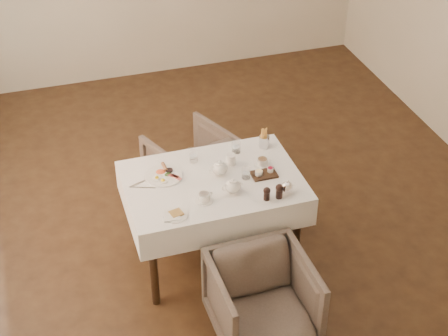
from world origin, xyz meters
TOP-DOWN VIEW (x-y plane):
  - table at (-0.39, -0.68)m, footprint 1.28×0.88m
  - armchair_near at (-0.29, -1.50)m, footprint 0.67×0.69m
  - armchair_far at (-0.33, 0.18)m, footprint 0.84×0.85m
  - breakfast_plate at (-0.72, -0.53)m, footprint 0.28×0.28m
  - side_plate at (-0.75, -1.00)m, footprint 0.17×0.17m
  - teapot_centre at (-0.32, -0.63)m, footprint 0.17×0.14m
  - teapot_front at (-0.30, -0.86)m, footprint 0.16×0.13m
  - creamer at (-0.20, -0.53)m, footprint 0.09×0.09m
  - teacup_near at (-0.52, -0.89)m, footprint 0.12×0.12m
  - teacup_far at (0.01, -0.61)m, footprint 0.12×0.12m
  - glass_left at (-0.46, -0.41)m, footprint 0.08×0.08m
  - glass_mid at (-0.15, -0.73)m, footprint 0.07×0.07m
  - glass_right at (-0.12, -0.39)m, footprint 0.09×0.09m
  - condiment_board at (-0.02, -0.74)m, footprint 0.19×0.13m
  - pepper_mill_left at (-0.10, -1.01)m, footprint 0.06×0.06m
  - pepper_mill_right at (-0.01, -1.02)m, footprint 0.07×0.07m
  - silver_pot at (0.06, -0.98)m, footprint 0.13×0.12m
  - fries_cup at (0.11, -0.38)m, footprint 0.08×0.08m
  - cutlery_fork at (-0.89, -0.55)m, footprint 0.19×0.09m
  - cutlery_knife at (-0.89, -0.62)m, footprint 0.17×0.07m

SIDE VIEW (x-z plane):
  - armchair_far at x=-0.33m, z-range 0.00..0.59m
  - armchair_near at x=-0.29m, z-range 0.00..0.61m
  - table at x=-0.39m, z-range 0.26..1.02m
  - cutlery_knife at x=-0.89m, z-range 0.76..0.76m
  - cutlery_fork at x=-0.89m, z-range 0.76..0.76m
  - side_plate at x=-0.75m, z-range 0.75..0.77m
  - breakfast_plate at x=-0.72m, z-range 0.75..0.78m
  - condiment_board at x=-0.02m, z-range 0.75..0.79m
  - teacup_far at x=0.01m, z-range 0.75..0.81m
  - teacup_near at x=-0.52m, z-range 0.75..0.81m
  - creamer at x=-0.20m, z-range 0.76..0.84m
  - glass_mid at x=-0.15m, z-range 0.76..0.84m
  - glass_left at x=-0.46m, z-range 0.76..0.85m
  - glass_right at x=-0.12m, z-range 0.76..0.85m
  - pepper_mill_left at x=-0.10m, z-range 0.76..0.86m
  - silver_pot at x=0.06m, z-range 0.76..0.87m
  - pepper_mill_right at x=-0.01m, z-range 0.76..0.87m
  - teapot_front at x=-0.30m, z-range 0.76..0.88m
  - teapot_centre at x=-0.32m, z-range 0.76..0.88m
  - fries_cup at x=0.11m, z-range 0.74..0.91m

